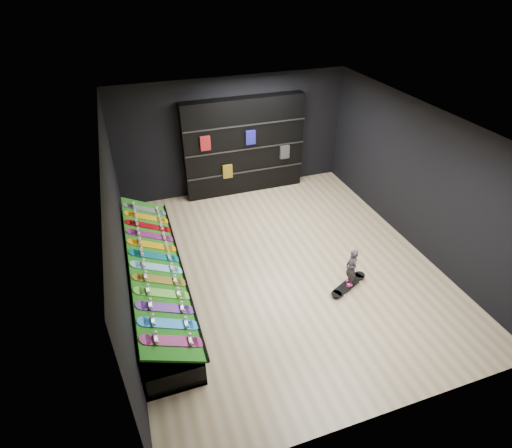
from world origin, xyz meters
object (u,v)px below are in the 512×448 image
object	(u,v)px
floor_skateboard	(348,285)
child	(350,274)
display_rack	(156,282)
back_shelving	(244,147)

from	to	relation	value
floor_skateboard	child	world-z (taller)	child
child	floor_skateboard	bearing A→B (deg)	180.00
display_rack	child	size ratio (longest dim) A/B	9.39
display_rack	child	bearing A→B (deg)	-16.62
back_shelving	child	xyz separation A→B (m)	(0.73, -4.37, -0.93)
display_rack	floor_skateboard	xyz separation A→B (m)	(3.52, -1.05, -0.21)
floor_skateboard	child	distance (m)	0.29
child	display_rack	bearing A→B (deg)	-101.76
display_rack	floor_skateboard	world-z (taller)	display_rack
display_rack	back_shelving	size ratio (longest dim) A/B	1.43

